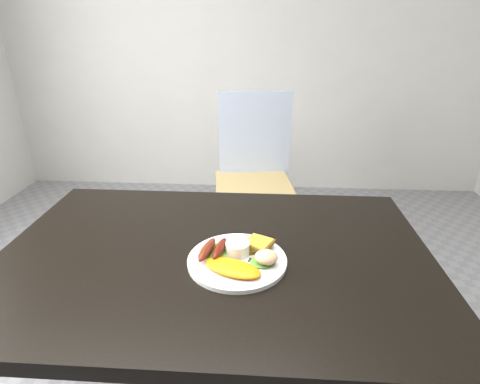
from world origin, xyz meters
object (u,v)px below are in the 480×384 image
object	(u,v)px
dining_chair	(253,187)
plate	(237,261)
dining_table	(215,257)
person	(280,189)

from	to	relation	value
dining_chair	plate	bearing A→B (deg)	-98.63
dining_table	person	world-z (taller)	person
dining_table	dining_chair	size ratio (longest dim) A/B	2.73
dining_table	person	distance (m)	0.58
dining_chair	plate	xyz separation A→B (m)	(-0.01, -1.21, 0.31)
dining_chair	dining_table	bearing A→B (deg)	-101.91
dining_table	dining_chair	bearing A→B (deg)	86.26
person	plate	xyz separation A→B (m)	(-0.13, -0.59, 0.05)
dining_table	person	size ratio (longest dim) A/B	0.85
dining_chair	person	world-z (taller)	person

